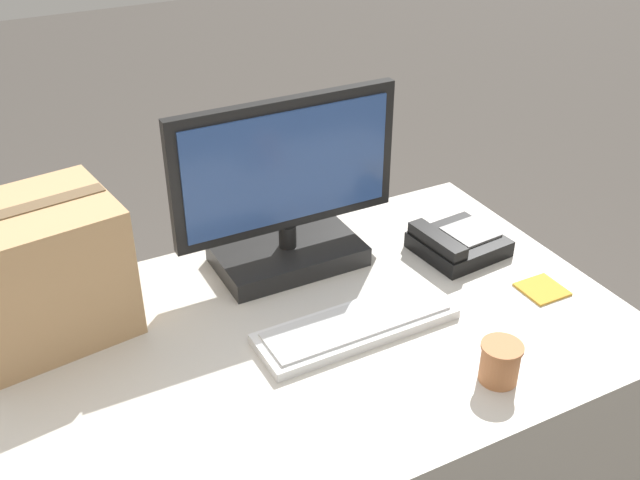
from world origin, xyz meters
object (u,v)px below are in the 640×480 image
Objects in this scene: desk_phone at (457,243)px; paper_cup_right at (500,362)px; sticky_note_pad at (542,289)px; keyboard at (356,325)px; monitor at (287,202)px; cardboard_box at (38,272)px.

desk_phone is 2.53× the size of paper_cup_right.
paper_cup_right is 0.88× the size of sticky_note_pad.
paper_cup_right is 0.36m from sticky_note_pad.
paper_cup_right reaches higher than keyboard.
paper_cup_right is (0.19, -0.59, -0.13)m from monitor.
monitor is 5.71× the size of sticky_note_pad.
desk_phone is at bearing 63.65° from paper_cup_right.
cardboard_box reaches higher than sticky_note_pad.
monitor is 1.52× the size of cardboard_box.
desk_phone is 2.24× the size of sticky_note_pad.
cardboard_box is at bearing 142.82° from paper_cup_right.
monitor is 0.63m from paper_cup_right.
monitor is 0.58m from cardboard_box.
desk_phone is at bearing -20.74° from monitor.
keyboard is 0.69m from cardboard_box.
monitor is 1.23× the size of keyboard.
sticky_note_pad is (1.07, -0.39, -0.15)m from cardboard_box.
monitor reaches higher than paper_cup_right.
monitor is 2.55× the size of desk_phone.
monitor is 0.35m from keyboard.
cardboard_box is (-0.58, -0.00, -0.02)m from monitor.
desk_phone is 0.48m from paper_cup_right.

